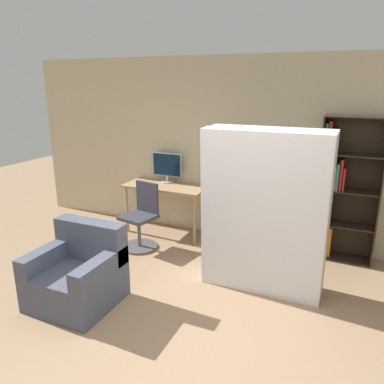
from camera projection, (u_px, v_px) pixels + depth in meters
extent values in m
plane|color=#937556|center=(175.00, 366.00, 3.18)|extent=(16.00, 16.00, 0.00)
cube|color=#C6B793|center=(265.00, 152.00, 5.39)|extent=(8.00, 0.06, 2.70)
cube|color=tan|center=(166.00, 186.00, 5.83)|extent=(1.30, 0.58, 0.03)
cylinder|color=tan|center=(127.00, 209.00, 5.97)|extent=(0.05, 0.05, 0.75)
cylinder|color=tan|center=(195.00, 220.00, 5.51)|extent=(0.05, 0.05, 0.75)
cylinder|color=tan|center=(142.00, 201.00, 6.37)|extent=(0.05, 0.05, 0.75)
cylinder|color=tan|center=(206.00, 210.00, 5.92)|extent=(0.05, 0.05, 0.75)
cylinder|color=#B7B7BC|center=(167.00, 182.00, 6.00)|extent=(0.20, 0.20, 0.02)
cylinder|color=#B7B7BC|center=(167.00, 178.00, 5.98)|extent=(0.04, 0.04, 0.10)
cube|color=#B7B7BC|center=(167.00, 165.00, 5.93)|extent=(0.50, 0.02, 0.37)
cube|color=#0A1E38|center=(167.00, 165.00, 5.92)|extent=(0.47, 0.03, 0.34)
cylinder|color=#4C4C51|center=(140.00, 247.00, 5.46)|extent=(0.52, 0.52, 0.03)
cylinder|color=#4C4C51|center=(139.00, 232.00, 5.40)|extent=(0.05, 0.05, 0.42)
cube|color=#33333D|center=(138.00, 217.00, 5.33)|extent=(0.52, 0.52, 0.05)
cube|color=#33333D|center=(147.00, 197.00, 5.42)|extent=(0.40, 0.12, 0.45)
cube|color=#2D2319|center=(319.00, 188.00, 5.02)|extent=(0.02, 0.32, 1.92)
cube|color=#2D2319|center=(380.00, 194.00, 4.73)|extent=(0.02, 0.32, 1.92)
cube|color=#2D2319|center=(349.00, 188.00, 5.01)|extent=(0.76, 0.02, 1.92)
cube|color=#2D2319|center=(340.00, 257.00, 5.14)|extent=(0.73, 0.29, 0.02)
cube|color=#2D2319|center=(344.00, 225.00, 5.01)|extent=(0.73, 0.29, 0.02)
cube|color=#2D2319|center=(348.00, 191.00, 4.87)|extent=(0.73, 0.29, 0.02)
cube|color=#2D2319|center=(353.00, 155.00, 4.74)|extent=(0.73, 0.29, 0.02)
cube|color=#2D2319|center=(358.00, 117.00, 4.61)|extent=(0.73, 0.29, 0.02)
cube|color=silver|center=(316.00, 238.00, 5.22)|extent=(0.03, 0.24, 0.42)
cube|color=#1E4C9E|center=(319.00, 243.00, 5.20)|extent=(0.04, 0.23, 0.30)
cube|color=silver|center=(322.00, 240.00, 5.20)|extent=(0.02, 0.23, 0.39)
cube|color=#7A2D84|center=(324.00, 243.00, 5.16)|extent=(0.02, 0.21, 0.35)
cube|color=silver|center=(326.00, 244.00, 5.17)|extent=(0.03, 0.23, 0.31)
cube|color=orange|center=(330.00, 240.00, 5.16)|extent=(0.04, 0.22, 0.42)
cube|color=#1E4C9E|center=(319.00, 208.00, 5.11)|extent=(0.03, 0.20, 0.34)
cube|color=teal|center=(322.00, 209.00, 5.08)|extent=(0.03, 0.24, 0.34)
cube|color=orange|center=(325.00, 209.00, 5.05)|extent=(0.03, 0.22, 0.38)
cube|color=#7A2D84|center=(328.00, 210.00, 5.06)|extent=(0.03, 0.20, 0.34)
cube|color=#7A2D84|center=(330.00, 212.00, 5.03)|extent=(0.03, 0.17, 0.30)
cube|color=silver|center=(322.00, 175.00, 4.96)|extent=(0.03, 0.22, 0.34)
cube|color=#287A38|center=(326.00, 174.00, 4.92)|extent=(0.04, 0.24, 0.38)
cube|color=#232328|center=(328.00, 178.00, 4.92)|extent=(0.03, 0.24, 0.29)
cube|color=brown|center=(332.00, 175.00, 4.92)|extent=(0.04, 0.24, 0.37)
cube|color=orange|center=(335.00, 179.00, 4.86)|extent=(0.02, 0.19, 0.29)
cube|color=teal|center=(338.00, 177.00, 4.84)|extent=(0.03, 0.18, 0.35)
cube|color=red|center=(341.00, 174.00, 4.84)|extent=(0.03, 0.21, 0.41)
cube|color=red|center=(344.00, 179.00, 4.82)|extent=(0.02, 0.18, 0.30)
cube|color=#287A38|center=(327.00, 138.00, 4.83)|extent=(0.04, 0.20, 0.38)
cube|color=red|center=(330.00, 137.00, 4.82)|extent=(0.04, 0.19, 0.41)
cube|color=gold|center=(333.00, 141.00, 4.82)|extent=(0.02, 0.20, 0.29)
cube|color=#232328|center=(336.00, 141.00, 4.78)|extent=(0.03, 0.24, 0.32)
cube|color=silver|center=(262.00, 216.00, 4.06)|extent=(1.36, 0.28, 1.86)
cube|color=beige|center=(328.00, 225.00, 3.79)|extent=(0.01, 0.28, 1.82)
cube|color=silver|center=(268.00, 209.00, 4.29)|extent=(1.36, 0.23, 1.86)
cube|color=beige|center=(330.00, 217.00, 4.03)|extent=(0.01, 0.23, 1.82)
cube|color=#474C5B|center=(76.00, 286.00, 4.04)|extent=(0.85, 0.80, 0.40)
cube|color=#474C5B|center=(91.00, 240.00, 4.18)|extent=(0.85, 0.20, 0.45)
cube|color=#474C5B|center=(49.00, 255.00, 4.09)|extent=(0.16, 0.80, 0.20)
cube|color=#474C5B|center=(100.00, 268.00, 3.82)|extent=(0.16, 0.80, 0.20)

